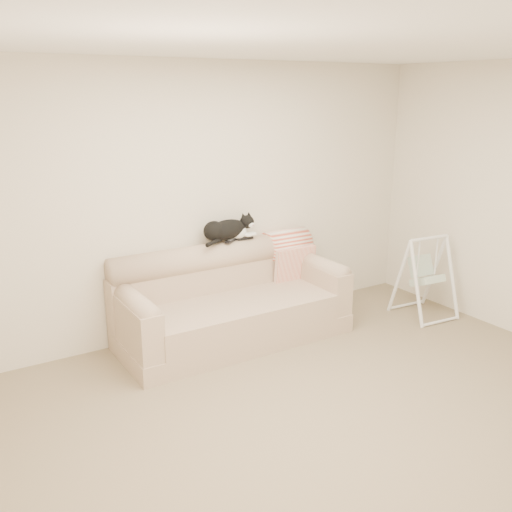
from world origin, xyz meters
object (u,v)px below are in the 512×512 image
(remote_a, at_px, (231,240))
(remote_b, at_px, (245,238))
(tuxedo_cat, at_px, (228,229))
(sofa, at_px, (230,303))
(baby_swing, at_px, (425,276))

(remote_a, relative_size, remote_b, 1.03)
(remote_b, distance_m, tuxedo_cat, 0.22)
(sofa, distance_m, remote_b, 0.67)
(remote_b, bearing_deg, remote_a, -178.07)
(sofa, relative_size, remote_b, 12.79)
(baby_swing, bearing_deg, tuxedo_cat, 156.85)
(sofa, height_order, remote_a, remote_a)
(sofa, relative_size, tuxedo_cat, 3.42)
(remote_a, bearing_deg, remote_b, 1.93)
(remote_b, relative_size, baby_swing, 0.20)
(sofa, xyz_separation_m, tuxedo_cat, (0.11, 0.24, 0.67))
(tuxedo_cat, height_order, baby_swing, tuxedo_cat)
(remote_a, bearing_deg, sofa, -123.16)
(baby_swing, bearing_deg, sofa, 164.01)
(remote_a, height_order, remote_b, remote_a)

